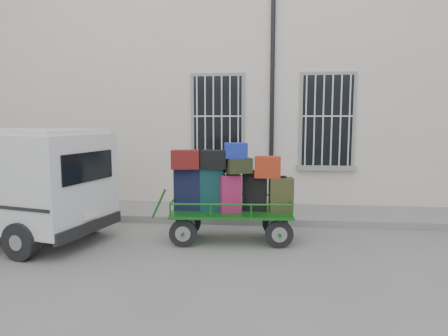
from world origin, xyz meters
The scene contains 5 objects.
ground centered at (0.00, 0.00, 0.00)m, with size 80.00×80.00×0.00m, color slate.
building centered at (0.00, 5.50, 3.00)m, with size 24.00×5.15×6.00m.
sidewalk centered at (0.00, 2.20, 0.07)m, with size 24.00×1.70×0.15m, color slate.
luggage_cart centered at (0.14, 0.23, 0.97)m, with size 2.66×1.16×1.86m.
van centered at (-4.25, 0.01, 1.21)m, with size 4.46×2.68×2.11m.
Camera 1 is at (0.77, -7.06, 2.27)m, focal length 32.00 mm.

